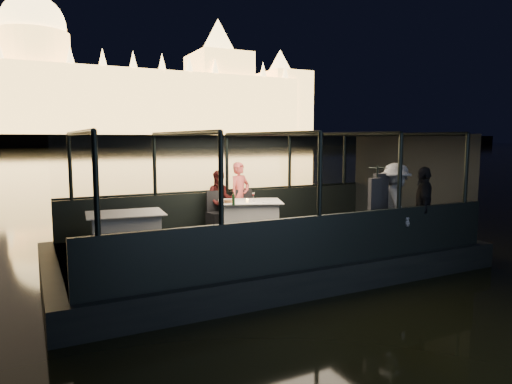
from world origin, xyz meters
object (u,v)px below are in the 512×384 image
dining_table_aft (126,232)px  passenger_dark (423,205)px  chair_port_right (247,211)px  coat_stand (376,206)px  person_man_maroon (220,199)px  chair_port_left (218,214)px  person_woman_coral (240,198)px  wine_bottle (233,198)px  dining_table_central (250,217)px  passenger_stripe (395,206)px

dining_table_aft → passenger_dark: passenger_dark is taller
chair_port_right → passenger_dark: passenger_dark is taller
coat_stand → person_man_maroon: 3.84m
chair_port_left → chair_port_right: bearing=-6.8°
coat_stand → person_woman_coral: (-1.40, 3.33, -0.15)m
dining_table_aft → person_man_maroon: 2.75m
person_woman_coral → person_man_maroon: bearing=160.1°
wine_bottle → dining_table_aft: bearing=-179.4°
dining_table_aft → coat_stand: bearing=-26.2°
dining_table_central → chair_port_left: size_ratio=1.52×
dining_table_aft → person_woman_coral: bearing=21.3°
chair_port_left → coat_stand: 3.73m
wine_bottle → passenger_stripe: bearing=-39.9°
passenger_dark → wine_bottle: size_ratio=5.70×
coat_stand → wine_bottle: coat_stand is taller
chair_port_right → wine_bottle: bearing=-127.6°
passenger_stripe → coat_stand: bearing=113.8°
dining_table_aft → passenger_dark: (5.51, -2.28, 0.47)m
person_man_maroon → wine_bottle: bearing=-79.5°
dining_table_aft → passenger_stripe: 5.36m
dining_table_aft → coat_stand: 4.92m
dining_table_aft → passenger_dark: 5.98m
passenger_stripe → passenger_dark: size_ratio=1.05×
dining_table_aft → chair_port_left: bearing=21.3°
chair_port_right → coat_stand: bearing=-63.9°
passenger_stripe → wine_bottle: passenger_stripe is taller
coat_stand → wine_bottle: size_ratio=5.84×
coat_stand → passenger_dark: bearing=-6.2°
person_man_maroon → passenger_dark: (3.04, -3.45, 0.10)m
wine_bottle → dining_table_central: bearing=35.0°
dining_table_aft → wine_bottle: (2.31, 0.03, 0.53)m
chair_port_right → person_man_maroon: person_man_maroon is taller
dining_table_aft → coat_stand: coat_stand is taller
person_man_maroon → dining_table_central: bearing=-40.1°
chair_port_right → passenger_stripe: bearing=-56.2°
coat_stand → passenger_stripe: coat_stand is taller
person_man_maroon → passenger_stripe: bearing=-35.3°
person_woman_coral → wine_bottle: person_woman_coral is taller
chair_port_left → passenger_dark: 4.53m
coat_stand → person_man_maroon: size_ratio=1.17×
chair_port_right → passenger_stripe: passenger_stripe is taller
person_man_maroon → chair_port_left: bearing=-103.7°
passenger_stripe → dining_table_central: bearing=58.0°
chair_port_right → passenger_dark: bearing=-49.8°
dining_table_central → person_man_maroon: 0.92m
chair_port_left → wine_bottle: (0.01, -0.87, 0.47)m
dining_table_aft → passenger_dark: size_ratio=0.88×
dining_table_central → passenger_stripe: 3.28m
person_woman_coral → chair_port_left: bearing=-178.5°
person_woman_coral → person_man_maroon: size_ratio=1.13×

